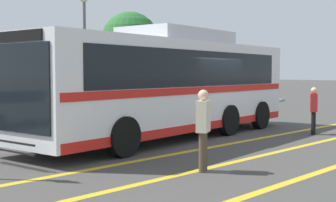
% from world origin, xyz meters
% --- Properties ---
extents(ground_plane, '(220.00, 220.00, 0.00)m').
position_xyz_m(ground_plane, '(0.00, 0.00, 0.00)').
color(ground_plane, '#423F3D').
extents(lane_strip_0, '(30.90, 0.20, 0.01)m').
position_xyz_m(lane_strip_0, '(-1.22, -1.71, 0.00)').
color(lane_strip_0, gold).
rests_on(lane_strip_0, ground_plane).
extents(lane_strip_1, '(30.90, 0.20, 0.01)m').
position_xyz_m(lane_strip_1, '(-1.22, -3.42, 0.00)').
color(lane_strip_1, gold).
rests_on(lane_strip_1, ground_plane).
extents(curb_strip, '(38.90, 0.36, 0.15)m').
position_xyz_m(curb_strip, '(-1.22, 7.70, 0.07)').
color(curb_strip, '#99999E').
rests_on(curb_strip, ground_plane).
extents(transit_bus, '(11.40, 3.77, 3.42)m').
position_xyz_m(transit_bus, '(-1.20, 0.50, 1.72)').
color(transit_bus, white).
rests_on(transit_bus, ground_plane).
extents(parked_car_2, '(4.29, 2.19, 1.34)m').
position_xyz_m(parked_car_2, '(1.02, 6.65, 0.69)').
color(parked_car_2, olive).
rests_on(parked_car_2, ground_plane).
extents(parked_car_3, '(4.52, 2.14, 1.60)m').
position_xyz_m(parked_car_3, '(6.65, 6.48, 0.79)').
color(parked_car_3, olive).
rests_on(parked_car_3, ground_plane).
extents(pedestrian_0, '(0.47, 0.38, 1.70)m').
position_xyz_m(pedestrian_0, '(-4.37, -3.55, 0.97)').
color(pedestrian_0, brown).
rests_on(pedestrian_0, ground_plane).
extents(pedestrian_1, '(0.47, 0.40, 1.57)m').
position_xyz_m(pedestrian_1, '(2.67, -2.46, 0.88)').
color(pedestrian_1, black).
rests_on(pedestrian_1, ground_plane).
extents(street_lamp, '(0.43, 0.43, 5.76)m').
position_xyz_m(street_lamp, '(1.42, 8.48, 3.89)').
color(street_lamp, '#59595E').
rests_on(street_lamp, ground_plane).
extents(tree_1, '(3.27, 3.27, 5.45)m').
position_xyz_m(tree_1, '(5.69, 10.08, 3.80)').
color(tree_1, '#513823').
rests_on(tree_1, ground_plane).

